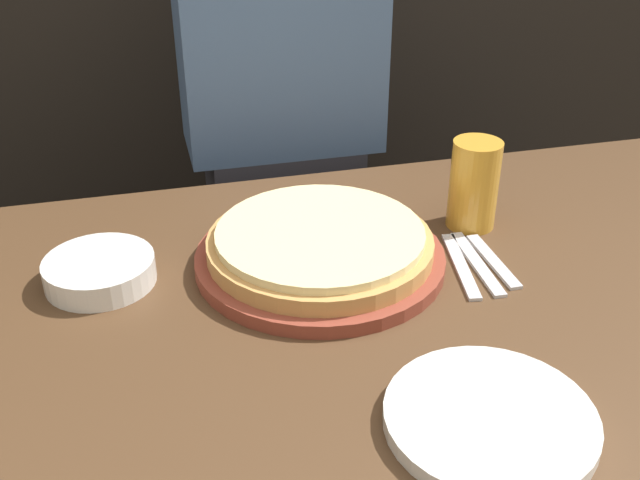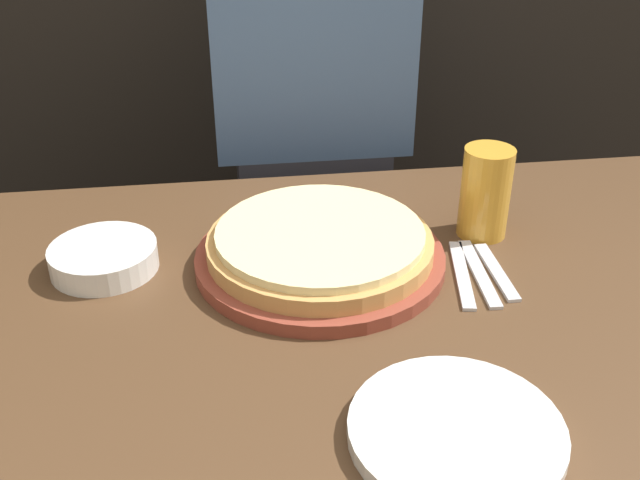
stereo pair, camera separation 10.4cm
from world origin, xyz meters
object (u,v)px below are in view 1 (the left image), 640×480
at_px(dinner_plate, 490,419).
at_px(fork, 461,265).
at_px(beer_glass, 474,181).
at_px(dinner_knife, 477,263).
at_px(spoon, 493,261).
at_px(pizza_on_board, 320,249).
at_px(diner_person, 283,170).
at_px(side_bowl, 100,271).

xyz_separation_m(dinner_plate, fork, (0.10, 0.30, -0.01)).
xyz_separation_m(beer_glass, dinner_knife, (-0.04, -0.11, -0.07)).
relative_size(beer_glass, spoon, 0.94).
bearing_deg(spoon, pizza_on_board, 166.87).
xyz_separation_m(pizza_on_board, dinner_plate, (0.09, -0.36, -0.02)).
bearing_deg(beer_glass, dinner_knife, -109.28).
xyz_separation_m(pizza_on_board, spoon, (0.24, -0.06, -0.02)).
relative_size(spoon, diner_person, 0.11).
height_order(beer_glass, diner_person, diner_person).
bearing_deg(dinner_knife, dinner_plate, -112.50).
relative_size(dinner_plate, diner_person, 0.16).
relative_size(beer_glass, dinner_knife, 0.80).
bearing_deg(side_bowl, spoon, -9.03).
xyz_separation_m(dinner_plate, diner_person, (-0.04, 0.86, -0.09)).
bearing_deg(dinner_plate, dinner_knife, 67.50).
bearing_deg(side_bowl, dinner_knife, -9.46).
bearing_deg(fork, pizza_on_board, 163.60).
distance_m(pizza_on_board, beer_glass, 0.27).
xyz_separation_m(beer_glass, dinner_plate, (-0.16, -0.41, -0.07)).
bearing_deg(diner_person, pizza_on_board, -95.66).
height_order(side_bowl, dinner_knife, side_bowl).
bearing_deg(beer_glass, fork, -119.73).
bearing_deg(diner_person, side_bowl, -126.55).
bearing_deg(diner_person, dinner_knife, -73.49).
xyz_separation_m(fork, dinner_knife, (0.02, 0.00, 0.00)).
bearing_deg(pizza_on_board, spoon, -13.13).
distance_m(pizza_on_board, fork, 0.20).
height_order(pizza_on_board, diner_person, diner_person).
bearing_deg(dinner_plate, fork, 71.69).
bearing_deg(side_bowl, dinner_plate, -44.46).
height_order(dinner_plate, side_bowl, side_bowl).
height_order(pizza_on_board, dinner_knife, pizza_on_board).
bearing_deg(spoon, diner_person, 108.83).
height_order(pizza_on_board, beer_glass, beer_glass).
height_order(fork, dinner_knife, same).
distance_m(spoon, diner_person, 0.60).
bearing_deg(side_bowl, fork, -9.93).
height_order(pizza_on_board, dinner_plate, pizza_on_board).
xyz_separation_m(beer_glass, fork, (-0.06, -0.11, -0.07)).
relative_size(dinner_knife, spoon, 1.18).
relative_size(fork, dinner_knife, 1.00).
relative_size(beer_glass, side_bowl, 0.92).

